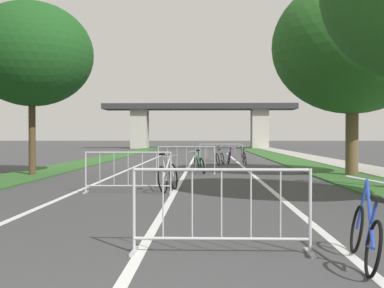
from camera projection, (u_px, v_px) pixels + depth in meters
grass_verge_left at (100, 159)px, 28.63m from camera, size 2.05×65.35×0.05m
grass_verge_right at (287, 160)px, 28.29m from camera, size 2.05×65.35×0.05m
sidewalk_path_right at (320, 160)px, 28.23m from camera, size 1.90×65.35×0.08m
lane_stripe_center at (188, 169)px, 20.63m from camera, size 0.14×37.81×0.01m
lane_stripe_right_lane at (246, 169)px, 20.56m from camera, size 0.14×37.81×0.01m
lane_stripe_left_lane at (130, 169)px, 20.71m from camera, size 0.14×37.81×0.01m
overpass_bridge at (199, 116)px, 55.66m from camera, size 22.65×3.74×5.26m
tree_left_maple_mid at (32, 54)px, 16.99m from camera, size 4.41×4.41×6.28m
tree_right_oak_mid at (352, 46)px, 16.93m from camera, size 5.76×5.76×7.15m
crowd_barrier_nearest at (221, 211)px, 5.77m from camera, size 2.23×0.45×1.05m
crowd_barrier_second at (128, 173)px, 11.94m from camera, size 2.23×0.48×1.05m
crowd_barrier_third at (186, 160)px, 18.00m from camera, size 2.23×0.45×1.05m
crowd_barrier_fourth at (221, 154)px, 24.05m from camera, size 2.23×0.47×1.05m
bicycle_purple_0 at (229, 157)px, 24.57m from camera, size 0.43×1.72×0.93m
bicycle_blue_1 at (365, 233)px, 5.26m from camera, size 0.62×1.64×0.97m
bicycle_green_2 at (199, 164)px, 18.45m from camera, size 0.74×1.64×0.93m
bicycle_silver_3 at (168, 176)px, 12.29m from camera, size 0.49×1.66×1.01m
bicycle_white_4 at (220, 158)px, 23.62m from camera, size 0.76×1.70×0.98m
bicycle_black_5 at (244, 157)px, 24.50m from camera, size 0.44×1.60×0.96m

